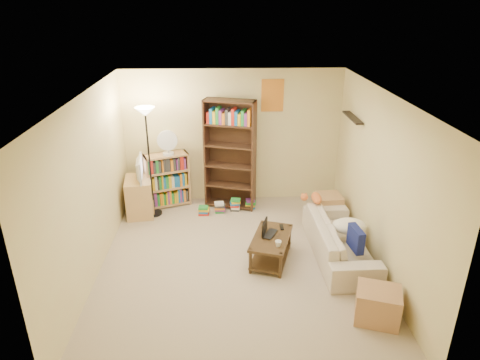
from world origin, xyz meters
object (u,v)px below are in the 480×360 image
object	(u,v)px
tv_stand	(140,197)
end_cabinet	(378,305)
mug	(278,244)
short_bookshelf	(167,180)
side_table	(328,208)
sofa	(340,239)
floor_lamp	(147,131)
laptop	(273,235)
television	(137,169)
tall_bookshelf	(230,153)
tabby_cat	(314,198)
coffee_table	(271,245)
desk_fan	(168,143)

from	to	relation	value
tv_stand	end_cabinet	xyz separation A→B (m)	(3.35, -2.94, -0.13)
mug	short_bookshelf	size ratio (longest dim) A/B	0.11
side_table	short_bookshelf	bearing A→B (deg)	165.78
sofa	floor_lamp	distance (m)	3.60
tv_stand	short_bookshelf	xyz separation A→B (m)	(0.47, 0.34, 0.17)
laptop	end_cabinet	distance (m)	1.78
side_table	tv_stand	bearing A→B (deg)	173.44
short_bookshelf	floor_lamp	world-z (taller)	floor_lamp
television	tall_bookshelf	world-z (taller)	tall_bookshelf
tabby_cat	television	world-z (taller)	television
tv_stand	tall_bookshelf	distance (m)	1.81
tabby_cat	television	distance (m)	3.10
tv_stand	end_cabinet	distance (m)	4.46
tv_stand	floor_lamp	world-z (taller)	floor_lamp
end_cabinet	tv_stand	bearing A→B (deg)	138.73
tall_bookshelf	side_table	bearing A→B (deg)	-3.69
television	floor_lamp	size ratio (longest dim) A/B	0.35
mug	tall_bookshelf	bearing A→B (deg)	106.54
tabby_cat	tv_stand	xyz separation A→B (m)	(-2.99, 0.79, -0.29)
television	side_table	world-z (taller)	television
coffee_table	floor_lamp	distance (m)	2.84
short_bookshelf	desk_fan	bearing A→B (deg)	-59.98
laptop	floor_lamp	xyz separation A→B (m)	(-1.99, 1.55, 1.16)
laptop	television	distance (m)	2.77
television	tall_bookshelf	distance (m)	1.67
tall_bookshelf	side_table	world-z (taller)	tall_bookshelf
coffee_table	tv_stand	size ratio (longest dim) A/B	1.49
television	tall_bookshelf	size ratio (longest dim) A/B	0.34
tall_bookshelf	floor_lamp	world-z (taller)	tall_bookshelf
mug	end_cabinet	size ratio (longest dim) A/B	0.23
short_bookshelf	sofa	bearing A→B (deg)	-53.98
coffee_table	mug	bearing A→B (deg)	-58.35
mug	short_bookshelf	bearing A→B (deg)	129.02
coffee_table	floor_lamp	bearing A→B (deg)	158.71
television	end_cabinet	world-z (taller)	television
mug	desk_fan	distance (m)	2.90
desk_fan	tall_bookshelf	bearing A→B (deg)	-2.75
television	floor_lamp	world-z (taller)	floor_lamp
laptop	television	xyz separation A→B (m)	(-2.23, 1.57, 0.46)
tabby_cat	tv_stand	distance (m)	3.11
tv_stand	desk_fan	size ratio (longest dim) A/B	1.48
coffee_table	side_table	distance (m)	1.67
tall_bookshelf	television	bearing A→B (deg)	-155.06
coffee_table	end_cabinet	bearing A→B (deg)	-31.70
tabby_cat	tv_stand	bearing A→B (deg)	165.25
tv_stand	side_table	distance (m)	3.37
short_bookshelf	desk_fan	size ratio (longest dim) A/B	2.21
tabby_cat	short_bookshelf	xyz separation A→B (m)	(-2.52, 1.13, -0.12)
laptop	tall_bookshelf	world-z (taller)	tall_bookshelf
side_table	tall_bookshelf	bearing A→B (deg)	159.80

